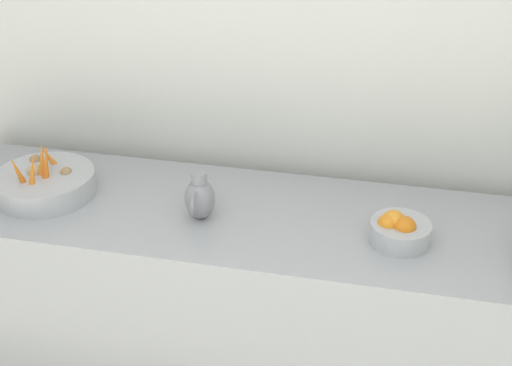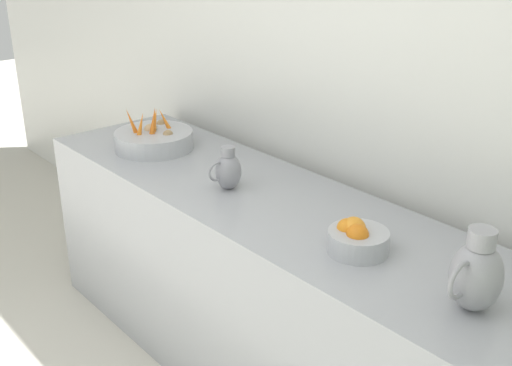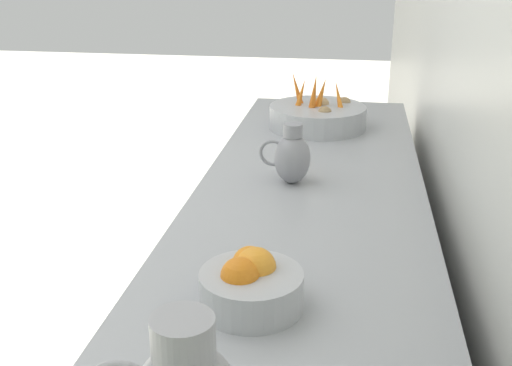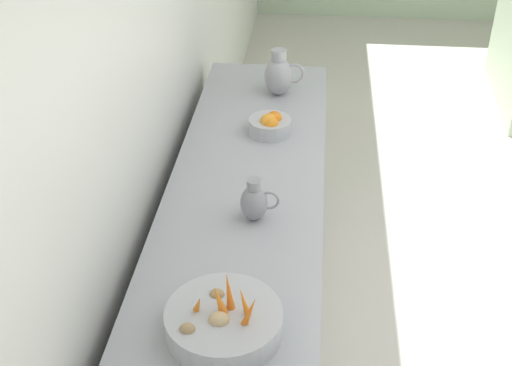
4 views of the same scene
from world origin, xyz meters
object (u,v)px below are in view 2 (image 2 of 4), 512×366
object	(u,v)px
vegetable_colander	(154,139)
orange_bowl	(357,238)
metal_pitcher_short	(228,170)
metal_pitcher_tall	(476,274)

from	to	relation	value
vegetable_colander	orange_bowl	world-z (taller)	vegetable_colander
orange_bowl	metal_pitcher_short	bearing A→B (deg)	-90.54
vegetable_colander	metal_pitcher_tall	distance (m)	1.76
vegetable_colander	metal_pitcher_short	bearing A→B (deg)	86.64
orange_bowl	vegetable_colander	bearing A→B (deg)	-91.87
metal_pitcher_tall	orange_bowl	bearing A→B (deg)	-91.38
orange_bowl	metal_pitcher_short	size ratio (longest dim) A/B	1.12
metal_pitcher_short	vegetable_colander	bearing A→B (deg)	-93.36
metal_pitcher_tall	metal_pitcher_short	distance (m)	1.14
orange_bowl	metal_pitcher_short	world-z (taller)	metal_pitcher_short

